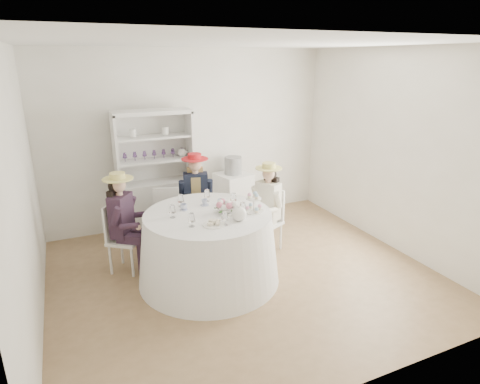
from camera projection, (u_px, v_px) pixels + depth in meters
name	position (u px, v px, depth m)	size (l,w,h in m)	color
ground	(243.00, 274.00, 4.97)	(4.50, 4.50, 0.00)	olive
ceiling	(244.00, 43.00, 4.11)	(4.50, 4.50, 0.00)	white
wall_back	(191.00, 139.00, 6.28)	(4.50, 4.50, 0.00)	silver
wall_front	(362.00, 239.00, 2.81)	(4.50, 4.50, 0.00)	silver
wall_left	(21.00, 196.00, 3.68)	(4.50, 4.50, 0.00)	silver
wall_right	(395.00, 152.00, 5.41)	(4.50, 4.50, 0.00)	silver
tea_table	(209.00, 247.00, 4.76)	(1.68, 1.68, 0.85)	white
hutch	(157.00, 191.00, 5.96)	(1.24, 0.77, 1.86)	silver
side_table	(233.00, 196.00, 6.58)	(0.50, 0.50, 0.78)	silver
hatbox	(233.00, 165.00, 6.42)	(0.28, 0.28, 0.28)	black
guest_left	(123.00, 217.00, 4.86)	(0.55, 0.52, 1.28)	silver
guest_mid	(196.00, 193.00, 5.64)	(0.49, 0.53, 1.31)	silver
guest_right	(267.00, 202.00, 5.40)	(0.53, 0.48, 1.25)	silver
spare_chair	(168.00, 214.00, 5.61)	(0.46, 0.46, 0.89)	silver
teacup_a	(184.00, 207.00, 4.71)	(0.08, 0.08, 0.07)	white
teacup_b	(205.00, 203.00, 4.86)	(0.07, 0.07, 0.07)	white
teacup_c	(221.00, 202.00, 4.88)	(0.08, 0.08, 0.06)	white
flower_bowl	(226.00, 210.00, 4.65)	(0.23, 0.23, 0.06)	white
flower_arrangement	(226.00, 205.00, 4.60)	(0.20, 0.20, 0.07)	#D66B87
table_teapot	(239.00, 214.00, 4.40)	(0.24, 0.17, 0.18)	white
sandwich_plate	(214.00, 224.00, 4.29)	(0.24, 0.24, 0.05)	white
cupcake_stand	(254.00, 205.00, 4.65)	(0.24, 0.24, 0.22)	white
stemware_set	(208.00, 207.00, 4.60)	(0.86, 0.87, 0.15)	white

